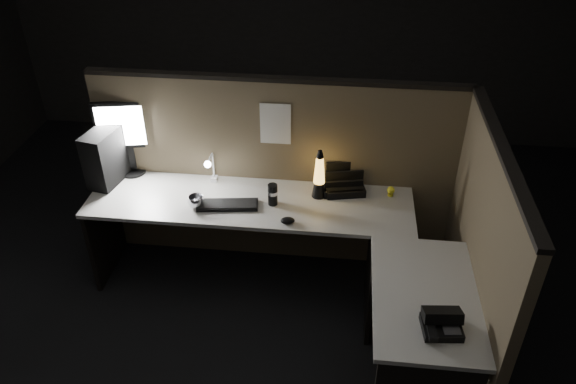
# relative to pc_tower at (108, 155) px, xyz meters

# --- Properties ---
(floor) EXTENTS (6.00, 6.00, 0.00)m
(floor) POSITION_rel_pc_tower_xyz_m (1.22, -0.77, -0.94)
(floor) COLOR black
(floor) RESTS_ON ground
(room_shell) EXTENTS (6.00, 6.00, 6.00)m
(room_shell) POSITION_rel_pc_tower_xyz_m (1.22, -0.77, 0.68)
(room_shell) COLOR silver
(room_shell) RESTS_ON ground
(partition_back) EXTENTS (2.66, 0.06, 1.50)m
(partition_back) POSITION_rel_pc_tower_xyz_m (1.22, 0.16, -0.19)
(partition_back) COLOR brown
(partition_back) RESTS_ON ground
(partition_right) EXTENTS (0.06, 1.66, 1.50)m
(partition_right) POSITION_rel_pc_tower_xyz_m (2.55, -0.67, -0.19)
(partition_right) COLOR brown
(partition_right) RESTS_ON ground
(desk) EXTENTS (2.60, 1.60, 0.73)m
(desk) POSITION_rel_pc_tower_xyz_m (1.40, -0.52, -0.35)
(desk) COLOR beige
(desk) RESTS_ON ground
(pc_tower) EXTENTS (0.25, 0.42, 0.41)m
(pc_tower) POSITION_rel_pc_tower_xyz_m (0.00, 0.00, 0.00)
(pc_tower) COLOR black
(pc_tower) RESTS_ON desk
(monitor) EXTENTS (0.45, 0.19, 0.58)m
(monitor) POSITION_rel_pc_tower_xyz_m (0.12, 0.12, 0.14)
(monitor) COLOR black
(monitor) RESTS_ON desk
(keyboard) EXTENTS (0.44, 0.19, 0.02)m
(keyboard) POSITION_rel_pc_tower_xyz_m (0.93, -0.25, -0.19)
(keyboard) COLOR black
(keyboard) RESTS_ON desk
(mouse) EXTENTS (0.11, 0.09, 0.04)m
(mouse) POSITION_rel_pc_tower_xyz_m (1.36, -0.40, -0.19)
(mouse) COLOR black
(mouse) RESTS_ON desk
(clip_lamp) EXTENTS (0.05, 0.20, 0.25)m
(clip_lamp) POSITION_rel_pc_tower_xyz_m (0.77, -0.01, -0.06)
(clip_lamp) COLOR white
(clip_lamp) RESTS_ON desk
(organizer) EXTENTS (0.32, 0.30, 0.21)m
(organizer) POSITION_rel_pc_tower_xyz_m (1.73, 0.05, -0.16)
(organizer) COLOR black
(organizer) RESTS_ON desk
(lava_lamp) EXTENTS (0.10, 0.10, 0.37)m
(lava_lamp) POSITION_rel_pc_tower_xyz_m (1.55, -0.06, -0.05)
(lava_lamp) COLOR black
(lava_lamp) RESTS_ON desk
(travel_mug) EXTENTS (0.07, 0.07, 0.16)m
(travel_mug) POSITION_rel_pc_tower_xyz_m (1.24, -0.19, -0.13)
(travel_mug) COLOR black
(travel_mug) RESTS_ON desk
(steel_mug) EXTENTS (0.14, 0.14, 0.09)m
(steel_mug) POSITION_rel_pc_tower_xyz_m (0.72, -0.29, -0.16)
(steel_mug) COLOR silver
(steel_mug) RESTS_ON desk
(figurine) EXTENTS (0.05, 0.05, 0.05)m
(figurine) POSITION_rel_pc_tower_xyz_m (2.06, 0.00, -0.16)
(figurine) COLOR yellow
(figurine) RESTS_ON desk
(pinned_paper) EXTENTS (0.22, 0.00, 0.31)m
(pinned_paper) POSITION_rel_pc_tower_xyz_m (1.22, 0.12, 0.26)
(pinned_paper) COLOR white
(pinned_paper) RESTS_ON partition_back
(desk_phone) EXTENTS (0.22, 0.23, 0.12)m
(desk_phone) POSITION_rel_pc_tower_xyz_m (2.27, -1.23, -0.16)
(desk_phone) COLOR black
(desk_phone) RESTS_ON desk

